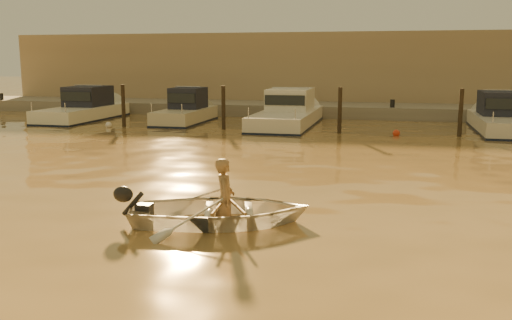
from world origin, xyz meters
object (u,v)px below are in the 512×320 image
(moored_boat_1, at_px, (185,110))
(moored_boat_4, at_px, (504,118))
(moored_boat_2, at_px, (287,113))
(dinghy, at_px, (220,211))
(person, at_px, (225,198))
(waterfront_building, at_px, (363,71))
(moored_boat_0, at_px, (82,108))

(moored_boat_1, bearing_deg, moored_boat_4, 0.00)
(moored_boat_2, xyz_separation_m, moored_boat_4, (9.82, 0.00, 0.00))
(dinghy, distance_m, person, 0.27)
(moored_boat_1, distance_m, moored_boat_4, 15.10)
(moored_boat_2, height_order, moored_boat_4, same)
(person, height_order, waterfront_building, waterfront_building)
(moored_boat_4, bearing_deg, dinghy, -115.56)
(moored_boat_1, bearing_deg, moored_boat_0, 180.00)
(moored_boat_0, xyz_separation_m, moored_boat_1, (5.78, 0.00, 0.00))
(person, bearing_deg, dinghy, 90.00)
(moored_boat_0, height_order, moored_boat_4, same)
(dinghy, xyz_separation_m, moored_boat_0, (-12.85, 16.79, 0.38))
(moored_boat_2, bearing_deg, person, -83.57)
(dinghy, xyz_separation_m, moored_boat_2, (-1.79, 16.79, 0.38))
(person, relative_size, waterfront_building, 0.03)
(moored_boat_2, height_order, waterfront_building, waterfront_building)
(person, relative_size, moored_boat_2, 0.19)
(person, xyz_separation_m, waterfront_building, (1.04, 27.76, 1.90))
(moored_boat_2, bearing_deg, moored_boat_4, 0.00)
(moored_boat_1, height_order, moored_boat_4, same)
(moored_boat_4, relative_size, waterfront_building, 0.16)
(moored_boat_1, bearing_deg, dinghy, -67.15)
(dinghy, bearing_deg, person, -90.00)
(dinghy, xyz_separation_m, moored_boat_1, (-7.07, 16.79, 0.38))
(moored_boat_2, bearing_deg, moored_boat_1, 180.00)
(dinghy, height_order, moored_boat_4, moored_boat_4)
(moored_boat_4, bearing_deg, moored_boat_1, 180.00)
(dinghy, distance_m, moored_boat_1, 18.22)
(moored_boat_1, bearing_deg, person, -66.84)
(moored_boat_2, bearing_deg, waterfront_building, 75.07)
(person, relative_size, moored_boat_0, 0.22)
(moored_boat_0, relative_size, waterfront_building, 0.16)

